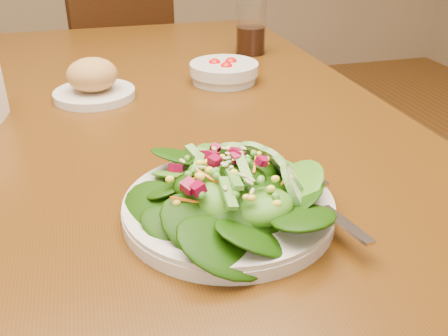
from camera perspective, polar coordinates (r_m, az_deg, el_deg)
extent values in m
cube|color=#4B2907|center=(0.91, -9.89, 5.32)|extent=(0.90, 1.40, 0.04)
cylinder|color=#321A09|center=(1.71, 1.76, 3.05)|extent=(0.07, 0.07, 0.71)
cube|color=#321A09|center=(2.11, -13.22, 9.48)|extent=(0.55, 0.55, 0.04)
cylinder|color=#321A09|center=(2.41, -10.74, 6.36)|extent=(0.04, 0.04, 0.41)
cylinder|color=#321A09|center=(2.29, -18.66, 4.09)|extent=(0.04, 0.04, 0.41)
cylinder|color=#321A09|center=(2.12, -6.05, 3.65)|extent=(0.04, 0.04, 0.41)
cylinder|color=#321A09|center=(1.98, -14.84, 0.88)|extent=(0.04, 0.04, 0.41)
cube|color=#321A09|center=(1.87, -11.24, 15.33)|extent=(0.38, 0.18, 0.46)
cylinder|color=silver|center=(0.58, 0.52, -4.78)|extent=(0.25, 0.25, 0.02)
ellipsoid|color=black|center=(0.57, 0.53, -2.55)|extent=(0.17, 0.17, 0.04)
cube|color=silver|center=(0.59, 11.22, -3.79)|extent=(0.05, 0.18, 0.01)
cylinder|color=silver|center=(0.98, -14.57, 8.18)|extent=(0.15, 0.15, 0.02)
ellipsoid|color=#C0864B|center=(0.97, -14.84, 10.31)|extent=(0.09, 0.09, 0.06)
cylinder|color=silver|center=(1.04, 0.00, 10.89)|extent=(0.14, 0.14, 0.04)
sphere|color=red|center=(1.05, 0.81, 11.74)|extent=(0.03, 0.03, 0.03)
sphere|color=red|center=(1.04, -1.08, 11.61)|extent=(0.03, 0.03, 0.03)
sphere|color=red|center=(1.01, 0.28, 11.22)|extent=(0.03, 0.03, 0.03)
cylinder|color=silver|center=(1.24, 3.11, 15.83)|extent=(0.07, 0.07, 0.13)
cylinder|color=black|center=(1.25, 3.07, 14.39)|extent=(0.07, 0.07, 0.06)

